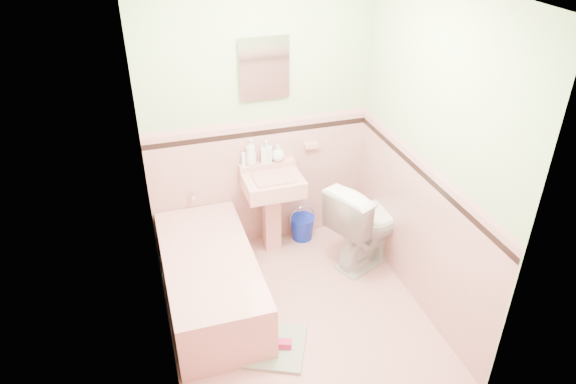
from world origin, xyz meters
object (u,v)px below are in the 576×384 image
object	(u,v)px
medicine_cabinet	(264,68)
shoe	(282,344)
sink	(273,215)
bucket	(302,228)
soap_bottle_mid	(267,151)
toilet	(370,221)
bathtub	(211,281)
soap_bottle_right	(278,153)
soap_bottle_left	(251,152)

from	to	relation	value
medicine_cabinet	shoe	xyz separation A→B (m)	(-0.27, -1.40, -1.64)
sink	bucket	distance (m)	0.44
soap_bottle_mid	toilet	distance (m)	1.11
sink	bathtub	bearing A→B (deg)	-142.07
bathtub	soap_bottle_right	size ratio (longest dim) A/B	9.58
soap_bottle_mid	toilet	bearing A→B (deg)	-34.77
bathtub	sink	xyz separation A→B (m)	(0.68, 0.53, 0.17)
soap_bottle_left	shoe	xyz separation A→B (m)	(-0.13, -1.37, -0.92)
bucket	soap_bottle_right	bearing A→B (deg)	164.65
soap_bottle_left	bucket	distance (m)	0.97
sink	medicine_cabinet	size ratio (longest dim) A/B	1.81
bathtub	toilet	xyz separation A→B (m)	(1.47, 0.16, 0.19)
toilet	shoe	world-z (taller)	toilet
bathtub	toilet	bearing A→B (deg)	6.25
bathtub	bucket	bearing A→B (deg)	33.03
sink	bucket	bearing A→B (deg)	20.57
bathtub	toilet	size ratio (longest dim) A/B	1.83
soap_bottle_right	bathtub	bearing A→B (deg)	-137.71
soap_bottle_right	toilet	xyz separation A→B (m)	(0.69, -0.55, -0.52)
soap_bottle_right	shoe	bearing A→B (deg)	-105.36
soap_bottle_mid	medicine_cabinet	bearing A→B (deg)	86.26
sink	shoe	size ratio (longest dim) A/B	5.77
soap_bottle_mid	soap_bottle_right	distance (m)	0.11
soap_bottle_right	bucket	distance (m)	0.84
bathtub	toilet	world-z (taller)	toilet
toilet	soap_bottle_right	bearing A→B (deg)	26.98
medicine_cabinet	toilet	world-z (taller)	medicine_cabinet
bathtub	sink	bearing A→B (deg)	37.93
soap_bottle_mid	toilet	size ratio (longest dim) A/B	0.26
shoe	soap_bottle_left	bearing A→B (deg)	103.26
bathtub	soap_bottle_mid	size ratio (longest dim) A/B	7.03
soap_bottle_mid	bucket	size ratio (longest dim) A/B	0.90
sink	soap_bottle_mid	distance (m)	0.59
soap_bottle_left	soap_bottle_mid	world-z (taller)	soap_bottle_left
bathtub	bucket	world-z (taller)	bathtub
sink	bucket	xyz separation A→B (m)	(0.32, 0.12, -0.28)
sink	bucket	size ratio (longest dim) A/B	3.38
bathtub	medicine_cabinet	world-z (taller)	medicine_cabinet
soap_bottle_left	toilet	distance (m)	1.22
soap_bottle_left	bucket	bearing A→B (deg)	-7.38
soap_bottle_mid	shoe	size ratio (longest dim) A/B	1.54
toilet	soap_bottle_mid	bearing A→B (deg)	30.79
medicine_cabinet	soap_bottle_left	xyz separation A→B (m)	(-0.14, -0.03, -0.73)
toilet	bucket	size ratio (longest dim) A/B	3.48
soap_bottle_left	bucket	size ratio (longest dim) A/B	1.03
soap_bottle_mid	soap_bottle_left	bearing A→B (deg)	180.00
soap_bottle_left	soap_bottle_right	distance (m)	0.25
medicine_cabinet	soap_bottle_right	distance (m)	0.78
sink	soap_bottle_right	xyz separation A→B (m)	(0.10, 0.18, 0.53)
soap_bottle_right	soap_bottle_mid	bearing A→B (deg)	180.00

